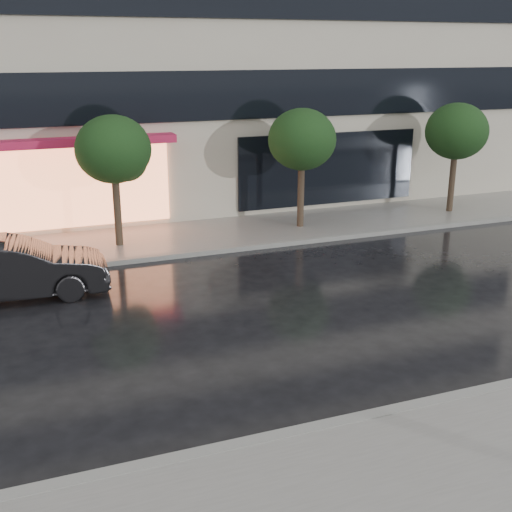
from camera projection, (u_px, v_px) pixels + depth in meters
name	position (u px, v px, depth m)	size (l,w,h in m)	color
ground	(380.00, 384.00, 11.56)	(120.00, 120.00, 0.00)	black
sidewalk_near	(507.00, 492.00, 8.65)	(60.00, 4.50, 0.12)	slate
sidewalk_far	(212.00, 235.00, 20.66)	(60.00, 3.50, 0.12)	slate
curb_near	(412.00, 408.00, 10.65)	(60.00, 0.25, 0.14)	gray
curb_far	(229.00, 249.00, 19.10)	(60.00, 0.25, 0.14)	gray
bg_building_right	(503.00, 14.00, 42.81)	(12.00, 12.00, 16.00)	#4C4C54
tree_mid_west	(115.00, 152.00, 18.58)	(2.20, 2.20, 3.99)	#33261C
tree_mid_east	(303.00, 142.00, 20.62)	(2.20, 2.20, 3.99)	#33261C
tree_far_east	(457.00, 133.00, 22.65)	(2.20, 2.20, 3.99)	#33261C
parked_car	(13.00, 269.00, 15.35)	(1.55, 4.44, 1.46)	black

